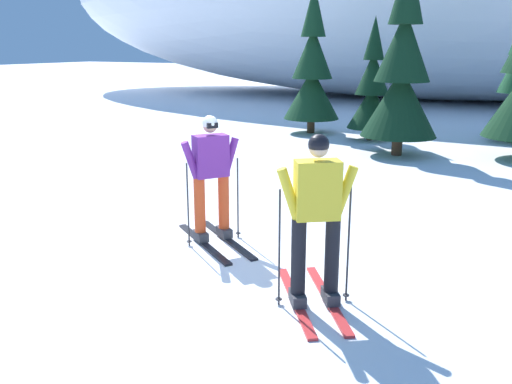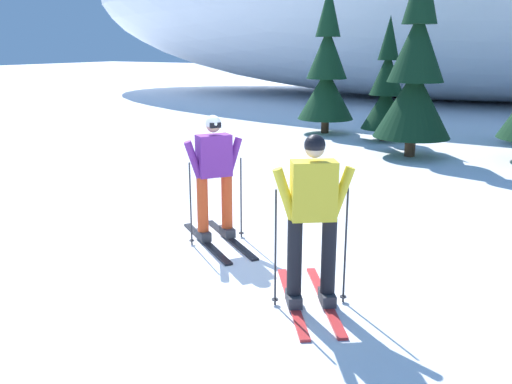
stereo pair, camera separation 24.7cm
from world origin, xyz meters
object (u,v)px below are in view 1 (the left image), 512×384
pine_tree_center (402,73)px  skier_yellow_jacket (316,218)px  pine_tree_far_left (312,72)px  skier_purple_jacket (211,176)px  pine_tree_center_left (372,89)px

pine_tree_center → skier_yellow_jacket: bearing=-82.2°
skier_yellow_jacket → pine_tree_far_left: bearing=112.1°
skier_purple_jacket → skier_yellow_jacket: bearing=-30.8°
pine_tree_center_left → skier_yellow_jacket: bearing=-77.0°
skier_purple_jacket → pine_tree_center: size_ratio=0.37×
skier_purple_jacket → pine_tree_center_left: bearing=92.5°
pine_tree_center → pine_tree_center_left: bearing=123.2°
pine_tree_far_left → pine_tree_center_left: pine_tree_far_left is taller
skier_yellow_jacket → pine_tree_center_left: (-2.34, 10.16, 0.46)m
skier_yellow_jacket → pine_tree_center_left: 10.44m
skier_purple_jacket → pine_tree_far_left: bearing=104.0°
pine_tree_far_left → pine_tree_center: 3.90m
pine_tree_center_left → pine_tree_far_left: bearing=167.4°
pine_tree_center_left → pine_tree_center: bearing=-56.8°
skier_yellow_jacket → skier_purple_jacket: skier_yellow_jacket is taller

